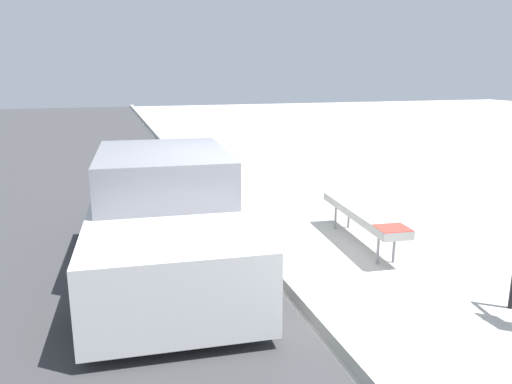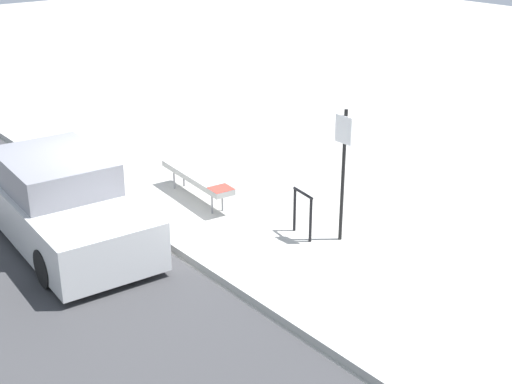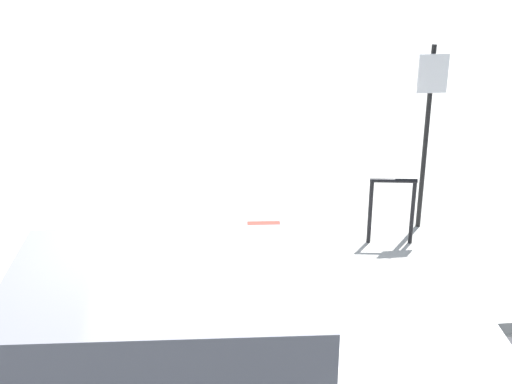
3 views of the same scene
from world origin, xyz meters
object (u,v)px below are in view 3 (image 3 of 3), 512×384
(sign_post, at_px, (428,121))
(parked_car_near, at_px, (188,373))
(bench, at_px, (184,236))
(bike_rack, at_px, (392,204))

(sign_post, distance_m, parked_car_near, 4.79)
(bench, distance_m, bike_rack, 2.52)
(bench, relative_size, sign_post, 0.94)
(sign_post, xyz_separation_m, parked_car_near, (-3.00, -3.67, -0.72))
(bike_rack, bearing_deg, sign_post, 39.23)
(bike_rack, height_order, sign_post, sign_post)
(sign_post, bearing_deg, bench, -163.17)
(bench, height_order, sign_post, sign_post)
(parked_car_near, bearing_deg, sign_post, 54.39)
(bench, bearing_deg, sign_post, 21.53)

